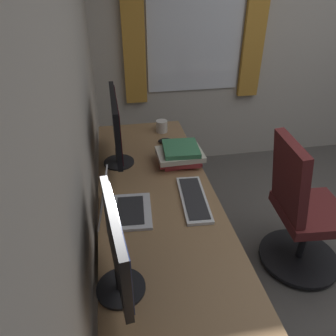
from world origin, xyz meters
TOP-DOWN VIEW (x-y plane):
  - wall_back at (0.00, 2.02)m, footprint 4.46×0.10m
  - wall_right at (1.98, 0.00)m, footprint 0.10×4.53m
  - window_panel at (1.92, 1.02)m, footprint 0.02×0.89m
  - curtain_near at (1.89, 0.45)m, footprint 0.05×0.20m
  - curtain_far at (1.89, 1.58)m, footprint 0.05×0.20m
  - desk at (0.27, 1.61)m, footprint 2.15×0.67m
  - drawer_pedestal at (0.04, 1.64)m, footprint 0.40×0.51m
  - monitor_primary at (-0.27, 1.85)m, footprint 0.46×0.20m
  - monitor_secondary at (0.73, 1.81)m, footprint 0.58×0.20m
  - laptop_leftmost at (0.21, 1.83)m, footprint 0.31×0.29m
  - keyboard_main at (0.25, 1.42)m, footprint 0.43×0.17m
  - mouse_main at (0.97, 1.46)m, footprint 0.06×0.10m
  - book_stack_near at (0.66, 1.41)m, footprint 0.26×0.30m
  - coffee_mug at (1.16, 1.45)m, footprint 0.13×0.09m
  - office_chair at (0.33, 0.66)m, footprint 0.56×0.57m

SIDE VIEW (x-z plane):
  - drawer_pedestal at x=0.04m, z-range 0.00..0.69m
  - office_chair at x=0.33m, z-range -0.03..0.94m
  - desk at x=0.27m, z-range 0.30..1.03m
  - keyboard_main at x=0.25m, z-range 0.73..0.75m
  - mouse_main at x=0.97m, z-range 0.73..0.76m
  - coffee_mug at x=1.16m, z-range 0.73..0.82m
  - laptop_leftmost at x=0.21m, z-range 0.67..0.89m
  - book_stack_near at x=0.66m, z-range 0.73..0.85m
  - monitor_primary at x=-0.27m, z-range 0.76..1.16m
  - monitor_secondary at x=0.73m, z-range 0.77..1.23m
  - wall_back at x=0.00m, z-range 0.00..2.60m
  - wall_right at x=1.98m, z-range 0.00..2.60m
  - window_panel at x=1.92m, z-range 0.80..2.00m
  - curtain_near at x=1.89m, z-range 0.72..2.08m
  - curtain_far at x=1.89m, z-range 0.72..2.08m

